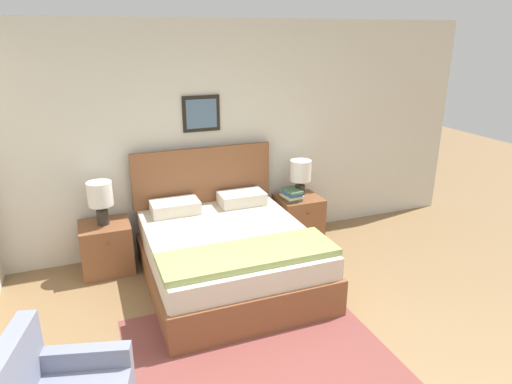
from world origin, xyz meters
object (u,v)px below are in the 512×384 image
(bed, at_px, (228,253))
(table_lamp_near_window, at_px, (100,197))
(table_lamp_by_door, at_px, (300,173))
(nightstand_by_door, at_px, (298,218))
(nightstand_near_window, at_px, (107,247))

(bed, bearing_deg, table_lamp_near_window, 148.58)
(bed, distance_m, table_lamp_by_door, 1.45)
(nightstand_by_door, bearing_deg, bed, -148.64)
(nightstand_near_window, distance_m, table_lamp_near_window, 0.58)
(nightstand_by_door, distance_m, table_lamp_by_door, 0.58)
(nightstand_by_door, relative_size, table_lamp_by_door, 1.16)
(nightstand_near_window, height_order, table_lamp_near_window, table_lamp_near_window)
(table_lamp_by_door, bearing_deg, nightstand_near_window, -179.91)
(table_lamp_near_window, bearing_deg, table_lamp_by_door, 0.00)
(bed, bearing_deg, table_lamp_by_door, 31.25)
(bed, height_order, nightstand_near_window, bed)
(table_lamp_by_door, bearing_deg, bed, -148.75)
(nightstand_near_window, bearing_deg, bed, -31.36)
(bed, relative_size, table_lamp_by_door, 4.08)
(bed, xyz_separation_m, table_lamp_by_door, (1.15, 0.70, 0.53))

